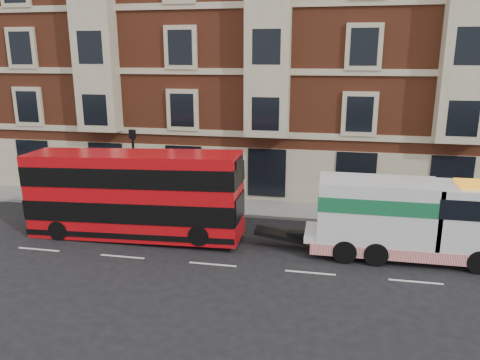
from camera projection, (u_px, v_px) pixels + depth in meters
name	position (u px, v px, depth m)	size (l,w,h in m)	color
ground	(213.00, 264.00, 19.33)	(120.00, 120.00, 0.00)	black
sidewalk	(246.00, 207.00, 26.42)	(90.00, 3.00, 0.15)	slate
victorian_terrace	(274.00, 29.00, 30.86)	(45.00, 12.00, 20.40)	brown
lamp_post_west	(134.00, 163.00, 25.64)	(0.35, 0.15, 4.35)	black
double_decker_bus	(134.00, 193.00, 21.72)	(10.07, 2.31, 4.07)	red
tow_truck	(404.00, 218.00, 19.58)	(8.06, 2.38, 3.36)	silver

